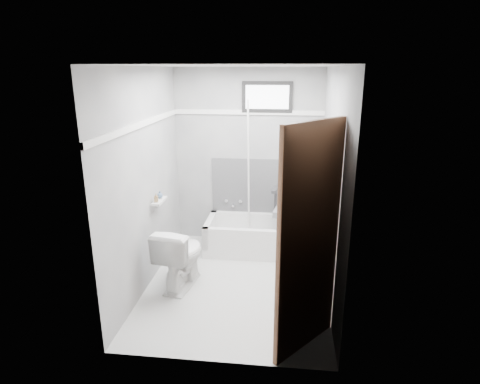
# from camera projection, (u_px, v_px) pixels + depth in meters

# --- Properties ---
(floor) EXTENTS (2.60, 2.60, 0.00)m
(floor) POSITION_uv_depth(u_px,v_px,m) (237.00, 284.00, 4.62)
(floor) COLOR white
(floor) RESTS_ON ground
(ceiling) EXTENTS (2.60, 2.60, 0.00)m
(ceiling) POSITION_uv_depth(u_px,v_px,m) (236.00, 66.00, 3.91)
(ceiling) COLOR silver
(ceiling) RESTS_ON floor
(wall_back) EXTENTS (2.00, 0.02, 2.40)m
(wall_back) POSITION_uv_depth(u_px,v_px,m) (248.00, 158.00, 5.50)
(wall_back) COLOR slate
(wall_back) RESTS_ON floor
(wall_front) EXTENTS (2.00, 0.02, 2.40)m
(wall_front) POSITION_uv_depth(u_px,v_px,m) (215.00, 230.00, 3.03)
(wall_front) COLOR slate
(wall_front) RESTS_ON floor
(wall_left) EXTENTS (0.02, 2.60, 2.40)m
(wall_left) POSITION_uv_depth(u_px,v_px,m) (146.00, 181.00, 4.38)
(wall_left) COLOR slate
(wall_left) RESTS_ON floor
(wall_right) EXTENTS (0.02, 2.60, 2.40)m
(wall_right) POSITION_uv_depth(u_px,v_px,m) (332.00, 187.00, 4.16)
(wall_right) COLOR slate
(wall_right) RESTS_ON floor
(bathtub) EXTENTS (1.50, 0.70, 0.42)m
(bathtub) POSITION_uv_depth(u_px,v_px,m) (262.00, 236.00, 5.41)
(bathtub) COLOR white
(bathtub) RESTS_ON floor
(office_chair) EXTENTS (0.71, 0.71, 1.08)m
(office_chair) POSITION_uv_depth(u_px,v_px,m) (296.00, 205.00, 5.27)
(office_chair) COLOR slate
(office_chair) RESTS_ON bathtub
(toilet) EXTENTS (0.52, 0.79, 0.72)m
(toilet) POSITION_uv_depth(u_px,v_px,m) (181.00, 256.00, 4.50)
(toilet) COLOR white
(toilet) RESTS_ON floor
(door) EXTENTS (0.78, 0.78, 2.00)m
(door) POSITION_uv_depth(u_px,v_px,m) (345.00, 260.00, 3.00)
(door) COLOR brown
(door) RESTS_ON floor
(window) EXTENTS (0.66, 0.04, 0.40)m
(window) POSITION_uv_depth(u_px,v_px,m) (267.00, 97.00, 5.22)
(window) COLOR black
(window) RESTS_ON wall_back
(backerboard) EXTENTS (1.50, 0.02, 0.78)m
(backerboard) POSITION_uv_depth(u_px,v_px,m) (265.00, 187.00, 5.58)
(backerboard) COLOR #4C4C4F
(backerboard) RESTS_ON wall_back
(trim_back) EXTENTS (2.00, 0.02, 0.06)m
(trim_back) POSITION_uv_depth(u_px,v_px,m) (248.00, 112.00, 5.31)
(trim_back) COLOR white
(trim_back) RESTS_ON wall_back
(trim_left) EXTENTS (0.02, 2.60, 0.06)m
(trim_left) POSITION_uv_depth(u_px,v_px,m) (143.00, 124.00, 4.19)
(trim_left) COLOR white
(trim_left) RESTS_ON wall_left
(pole) EXTENTS (0.02, 0.32, 1.93)m
(pole) POSITION_uv_depth(u_px,v_px,m) (249.00, 173.00, 5.31)
(pole) COLOR white
(pole) RESTS_ON bathtub
(shelf) EXTENTS (0.10, 0.32, 0.02)m
(shelf) POSITION_uv_depth(u_px,v_px,m) (159.00, 201.00, 4.66)
(shelf) COLOR silver
(shelf) RESTS_ON wall_left
(soap_bottle_a) EXTENTS (0.05, 0.05, 0.10)m
(soap_bottle_a) POSITION_uv_depth(u_px,v_px,m) (156.00, 198.00, 4.57)
(soap_bottle_a) COLOR #937449
(soap_bottle_a) RESTS_ON shelf
(soap_bottle_b) EXTENTS (0.07, 0.07, 0.09)m
(soap_bottle_b) POSITION_uv_depth(u_px,v_px,m) (160.00, 194.00, 4.70)
(soap_bottle_b) COLOR #476182
(soap_bottle_b) RESTS_ON shelf
(faucet) EXTENTS (0.26, 0.10, 0.16)m
(faucet) POSITION_uv_depth(u_px,v_px,m) (233.00, 203.00, 5.68)
(faucet) COLOR silver
(faucet) RESTS_ON wall_back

